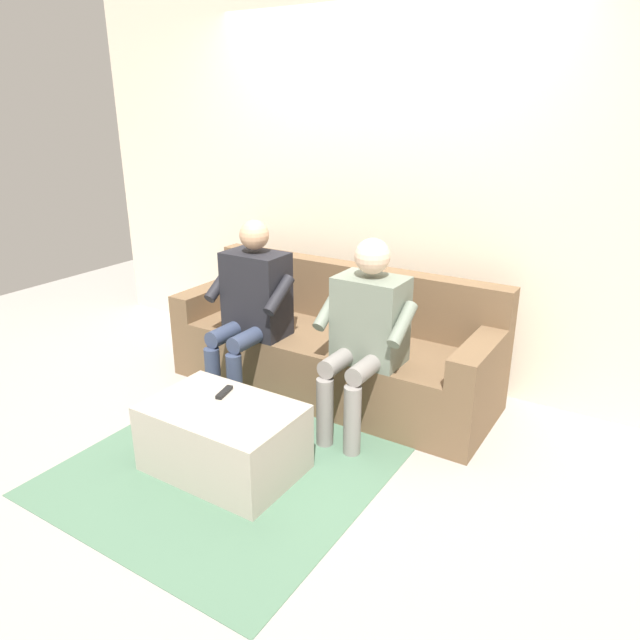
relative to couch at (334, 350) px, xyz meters
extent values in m
plane|color=gray|center=(0.00, 0.72, -0.29)|extent=(8.00, 8.00, 0.00)
cube|color=beige|center=(0.00, -0.54, 1.09)|extent=(5.12, 0.06, 2.76)
cube|color=brown|center=(0.00, 0.12, -0.08)|extent=(1.88, 0.61, 0.42)
cube|color=brown|center=(0.00, -0.26, 0.13)|extent=(2.22, 0.15, 0.83)
cube|color=brown|center=(-1.02, 0.12, 0.01)|extent=(0.17, 0.61, 0.60)
cube|color=brown|center=(1.02, 0.12, 0.01)|extent=(0.17, 0.61, 0.60)
cube|color=#A89E8E|center=(0.00, 1.15, -0.10)|extent=(0.80, 0.54, 0.38)
cube|color=slate|center=(-0.42, 0.29, 0.39)|extent=(0.40, 0.28, 0.52)
sphere|color=beige|center=(-0.42, 0.29, 0.78)|extent=(0.21, 0.21, 0.21)
cylinder|color=gray|center=(-0.51, 0.47, 0.19)|extent=(0.11, 0.36, 0.11)
cylinder|color=gray|center=(-0.33, 0.47, 0.19)|extent=(0.11, 0.36, 0.11)
cylinder|color=gray|center=(-0.51, 0.65, -0.08)|extent=(0.10, 0.10, 0.42)
cylinder|color=gray|center=(-0.33, 0.65, -0.08)|extent=(0.10, 0.10, 0.42)
cylinder|color=slate|center=(-0.66, 0.37, 0.44)|extent=(0.08, 0.27, 0.22)
cylinder|color=slate|center=(-0.18, 0.37, 0.44)|extent=(0.08, 0.27, 0.22)
cube|color=black|center=(0.42, 0.30, 0.41)|extent=(0.41, 0.26, 0.56)
sphere|color=tan|center=(0.42, 0.30, 0.80)|extent=(0.19, 0.19, 0.19)
cylinder|color=#333D56|center=(0.33, 0.48, 0.19)|extent=(0.11, 0.37, 0.11)
cylinder|color=#333D56|center=(0.51, 0.48, 0.19)|extent=(0.11, 0.37, 0.11)
cylinder|color=#333D56|center=(0.33, 0.66, -0.08)|extent=(0.10, 0.10, 0.42)
cylinder|color=#333D56|center=(0.51, 0.66, -0.08)|extent=(0.10, 0.10, 0.42)
cylinder|color=black|center=(0.18, 0.38, 0.47)|extent=(0.08, 0.27, 0.22)
cylinder|color=black|center=(0.66, 0.38, 0.47)|extent=(0.08, 0.27, 0.22)
cube|color=black|center=(0.08, 1.03, 0.11)|extent=(0.07, 0.14, 0.02)
cube|color=#4C7056|center=(0.00, 1.01, -0.28)|extent=(1.61, 1.85, 0.01)
camera|label=1|loc=(-1.88, 3.17, 1.58)|focal=32.77mm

